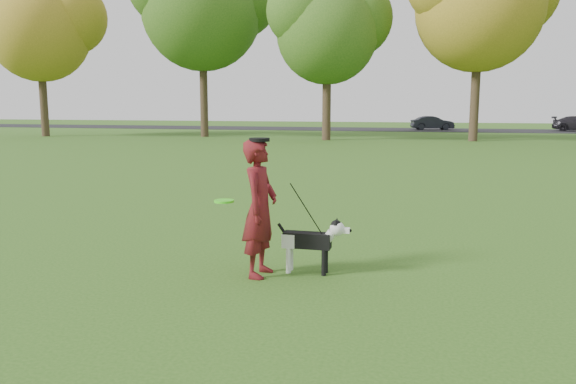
# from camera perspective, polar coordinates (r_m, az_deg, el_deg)

# --- Properties ---
(ground) EXTENTS (120.00, 120.00, 0.00)m
(ground) POSITION_cam_1_polar(r_m,az_deg,el_deg) (6.49, -1.40, -8.88)
(ground) COLOR #285116
(ground) RESTS_ON ground
(road) EXTENTS (120.00, 7.00, 0.02)m
(road) POSITION_cam_1_polar(r_m,az_deg,el_deg) (46.03, 12.08, 6.21)
(road) COLOR black
(road) RESTS_ON ground
(man) EXTENTS (0.41, 0.60, 1.60)m
(man) POSITION_cam_1_polar(r_m,az_deg,el_deg) (6.47, -2.87, -1.65)
(man) COLOR #540C1D
(man) RESTS_ON ground
(dog) EXTENTS (0.89, 0.18, 0.68)m
(dog) POSITION_cam_1_polar(r_m,az_deg,el_deg) (6.62, 2.54, -4.81)
(dog) COLOR black
(dog) RESTS_ON ground
(car_mid) EXTENTS (3.45, 1.96, 1.07)m
(car_mid) POSITION_cam_1_polar(r_m,az_deg,el_deg) (45.98, 14.45, 6.81)
(car_mid) COLOR black
(car_mid) RESTS_ON road
(man_held_items) EXTENTS (1.21, 0.47, 1.15)m
(man_held_items) POSITION_cam_1_polar(r_m,az_deg,el_deg) (6.42, 1.63, -1.63)
(man_held_items) COLOR #45EF1E
(man_held_items) RESTS_ON ground
(tree_row) EXTENTS (51.74, 8.86, 12.01)m
(tree_row) POSITION_cam_1_polar(r_m,az_deg,el_deg) (32.63, 8.92, 18.33)
(tree_row) COLOR #38281C
(tree_row) RESTS_ON ground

